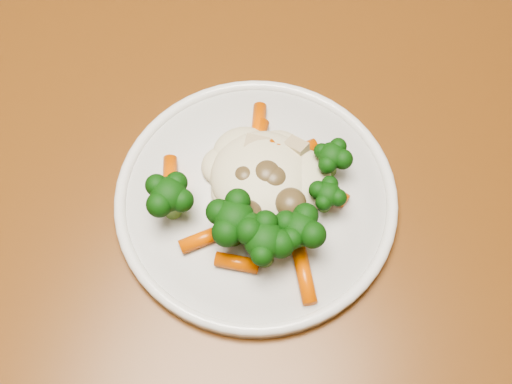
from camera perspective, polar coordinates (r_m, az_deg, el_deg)
dining_table at (r=0.66m, az=1.09°, el=-1.25°), size 1.35×1.05×0.75m
plate at (r=0.55m, az=0.00°, el=-0.66°), size 0.24×0.24×0.01m
meal at (r=0.52m, az=0.32°, el=-0.42°), size 0.17×0.16×0.05m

